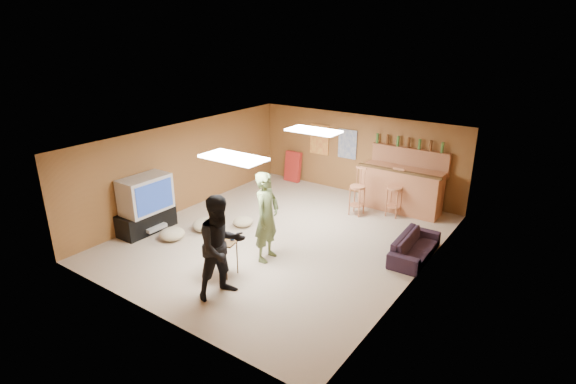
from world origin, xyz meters
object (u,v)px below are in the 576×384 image
Objects in this scene: bar_counter at (400,190)px; sofa at (415,247)px; person_olive at (267,217)px; tray_table at (224,257)px; tv_body at (146,194)px; person_black at (221,247)px.

sofa is (1.20, -2.16, -0.32)m from bar_counter.
person_olive reaches higher than tray_table.
bar_counter is at bearing 26.54° from sofa.
tv_body is 0.70× the size of sofa.
bar_counter is 4.10m from person_olive.
tv_body is 3.26m from person_black.
person_black is at bearing 179.53° from person_olive.
bar_counter is 2.50m from sofa.
bar_counter is at bearing 47.00° from tv_body.
sofa is at bearing 44.94° from tray_table.
person_olive is at bearing 123.70° from sofa.
bar_counter is (4.15, 4.45, -0.35)m from tv_body.
tray_table is at bearing 132.48° from sofa.
person_black is at bearing -48.20° from tray_table.
tv_body is at bearing 93.39° from person_olive.
tray_table is at bearing -107.08° from bar_counter.
tv_body is at bearing -133.00° from bar_counter.
tv_body reaches higher than tray_table.
tray_table is at bearing 60.80° from person_black.
person_olive reaches higher than sofa.
bar_counter reaches higher than sofa.
tray_table is (-0.30, -0.94, -0.55)m from person_olive.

